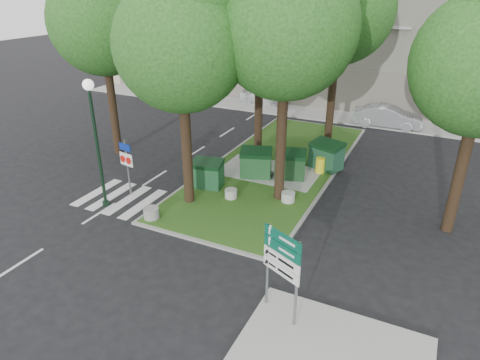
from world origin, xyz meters
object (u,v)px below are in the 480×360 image
Objects in this scene: traffic_sign_pole at (127,160)px; bollard_right at (288,197)px; litter_bin at (320,165)px; car_white at (264,96)px; bollard_mid at (231,194)px; car_silver at (388,117)px; tree_median_near_left at (183,32)px; bollard_left at (151,213)px; tree_median_mid at (262,26)px; street_lamp at (95,130)px; dumpster_c at (290,165)px; dumpster_a at (207,174)px; tree_street_left at (103,11)px; tree_median_near_right at (289,12)px; dumpster_b at (256,163)px; directional_sign at (282,261)px; dumpster_d at (326,155)px.

bollard_right is at bearing 29.32° from traffic_sign_pole.
car_white reaches higher than litter_bin.
bollard_mid is 5.31m from litter_bin.
car_silver is at bearing 80.28° from bollard_right.
tree_median_near_left is 16.55× the size of bollard_left.
street_lamp is at bearing -114.53° from tree_median_mid.
tree_median_near_left is at bearing 152.86° from car_silver.
tree_median_mid is 12.03m from car_silver.
traffic_sign_pole reaches higher than car_silver.
traffic_sign_pole is at bearing -175.34° from car_white.
tree_median_mid is at bearing 123.58° from dumpster_c.
dumpster_a is at bearing 93.26° from tree_median_near_left.
dumpster_a is (-0.59, -4.90, -6.22)m from tree_median_mid.
tree_street_left is 13.72× the size of litter_bin.
tree_median_near_right is at bearing -102.91° from litter_bin.
dumpster_c is 0.66× the size of traffic_sign_pole.
bollard_left is at bearing -130.00° from dumpster_b.
tree_median_near_right reaches higher than tree_street_left.
tree_median_near_right is at bearing 29.74° from tree_median_near_left.
bollard_right is (10.91, -1.70, -7.32)m from tree_street_left.
tree_median_near_left is at bearing -165.30° from car_white.
tree_median_mid is 5.65× the size of dumpster_c.
bollard_right is (2.40, -1.88, -0.48)m from dumpster_b.
tree_median_near_left is at bearing -26.57° from tree_street_left.
tree_median_near_right is at bearing 163.57° from car_silver.
tree_median_near_left is 8.38m from dumpster_c.
bollard_right is 0.15× the size of car_white.
car_silver is (1.89, 9.60, 0.22)m from litter_bin.
dumpster_c is 2.94× the size of bollard_right.
tree_median_near_right is 5.50m from tree_median_mid.
bollard_right is 0.22× the size of directional_sign.
tree_street_left is at bearing -158.20° from tree_median_mid.
tree_median_near_left is at bearing 29.34° from street_lamp.
dumpster_b reaches higher than car_white.
dumpster_b is 0.46× the size of car_white.
bollard_right is at bearing -76.91° from dumpster_d.
dumpster_d is 0.42× the size of car_silver.
tree_median_near_right is 19.07× the size of bollard_right.
dumpster_b is 14.21m from car_white.
car_white is at bearing 74.38° from car_silver.
traffic_sign_pole reaches higher than bollard_right.
directional_sign is (9.11, -4.46, 0.25)m from traffic_sign_pole.
traffic_sign_pole is at bearing -116.45° from tree_median_mid.
dumpster_c reaches higher than dumpster_a.
dumpster_d is (4.41, 6.16, -6.49)m from tree_median_near_left.
directional_sign is (4.60, -8.69, 1.16)m from dumpster_b.
bollard_left is at bearing -125.04° from bollard_mid.
tree_median_near_right is 2.55× the size of car_silver.
tree_median_near_right reaches higher than dumpster_a.
tree_median_mid is 8.83m from bollard_right.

